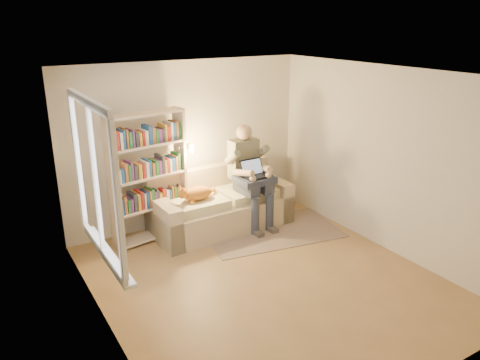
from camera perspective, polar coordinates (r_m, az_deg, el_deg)
floor at (r=6.17m, az=3.13°, el=-12.03°), size 4.50×4.50×0.00m
ceiling at (r=5.31m, az=3.65°, el=12.74°), size 4.00×4.50×0.02m
wall_left at (r=4.83m, az=-16.64°, el=-4.73°), size 0.02×4.50×2.60m
wall_right at (r=6.89m, az=17.21°, el=2.36°), size 0.02×4.50×2.60m
wall_back at (r=7.48m, az=-6.48°, el=4.39°), size 4.00×0.02×2.60m
wall_front at (r=4.12m, az=21.65°, el=-9.58°), size 4.00×0.02×2.60m
window at (r=4.99m, az=-16.75°, el=-3.01°), size 0.12×1.52×1.69m
sofa at (r=7.48m, az=-2.52°, el=-3.25°), size 2.22×1.04×0.94m
person at (r=7.38m, az=1.08°, el=1.16°), size 0.47×0.74×1.63m
cat at (r=7.00m, az=-5.75°, el=-1.72°), size 0.71×0.26×0.26m
blanket at (r=7.31m, az=2.21°, el=0.15°), size 0.58×0.47×0.10m
laptop at (r=7.29m, az=2.16°, el=1.03°), size 0.39×0.35×0.32m
bookshelf at (r=6.94m, az=-11.12°, el=1.08°), size 1.33×0.46×1.95m
rug at (r=7.44m, az=3.85°, el=-6.22°), size 2.26×1.57×0.01m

